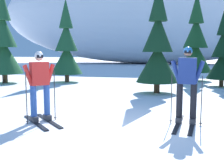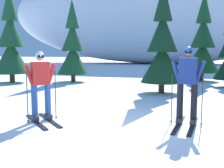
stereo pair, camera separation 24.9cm
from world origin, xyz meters
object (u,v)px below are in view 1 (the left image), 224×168
object	(u,v)px
skier_red_jacket	(40,85)
skier_navy_jacket	(187,84)
pine_tree_left	(66,48)
pine_tree_center_left	(158,47)
pine_tree_far_left	(3,43)
pine_tree_center_right	(223,54)
pine_tree_center	(195,44)

from	to	relation	value
skier_red_jacket	skier_navy_jacket	bearing A→B (deg)	9.16
pine_tree_left	pine_tree_center_left	size ratio (longest dim) A/B	1.01
skier_navy_jacket	pine_tree_left	world-z (taller)	pine_tree_left
skier_navy_jacket	pine_tree_left	xyz separation A→B (m)	(-6.14, 7.61, 0.93)
skier_navy_jacket	skier_red_jacket	world-z (taller)	skier_navy_jacket
pine_tree_far_left	pine_tree_left	bearing A→B (deg)	21.36
pine_tree_far_left	pine_tree_left	world-z (taller)	pine_tree_far_left
skier_red_jacket	pine_tree_far_left	world-z (taller)	pine_tree_far_left
pine_tree_left	pine_tree_center_right	size ratio (longest dim) A/B	1.20
skier_navy_jacket	skier_red_jacket	xyz separation A→B (m)	(-3.49, -0.56, -0.06)
pine_tree_center_left	pine_tree_center_right	distance (m)	3.98
skier_navy_jacket	pine_tree_center_left	world-z (taller)	pine_tree_center_left
pine_tree_left	pine_tree_center	xyz separation A→B (m)	(6.97, 2.35, 0.21)
skier_red_jacket	pine_tree_left	size ratio (longest dim) A/B	0.38
pine_tree_far_left	pine_tree_center_left	size ratio (longest dim) A/B	1.14
skier_red_jacket	pine_tree_left	xyz separation A→B (m)	(-2.65, 8.18, 0.98)
pine_tree_center_left	pine_tree_center	bearing A→B (deg)	70.66
skier_navy_jacket	pine_tree_center_right	distance (m)	7.70
pine_tree_far_left	pine_tree_center	world-z (taller)	pine_tree_far_left
skier_red_jacket	pine_tree_center	size ratio (longest dim) A/B	0.34
pine_tree_center_left	pine_tree_left	bearing A→B (deg)	150.95
skier_navy_jacket	pine_tree_center_right	xyz separation A→B (m)	(1.93, 7.43, 0.62)
pine_tree_center_right	pine_tree_center_left	bearing A→B (deg)	-137.60
pine_tree_left	skier_navy_jacket	bearing A→B (deg)	-51.11
pine_tree_far_left	pine_tree_center	distance (m)	10.66
skier_navy_jacket	pine_tree_left	distance (m)	9.83
skier_red_jacket	pine_tree_center_right	world-z (taller)	pine_tree_center_right
pine_tree_left	pine_tree_center_right	world-z (taller)	pine_tree_left
skier_navy_jacket	pine_tree_center	distance (m)	10.06
pine_tree_center	pine_tree_far_left	bearing A→B (deg)	-160.52
skier_red_jacket	pine_tree_left	distance (m)	8.65
pine_tree_far_left	pine_tree_center	xyz separation A→B (m)	(10.05, 3.55, -0.03)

